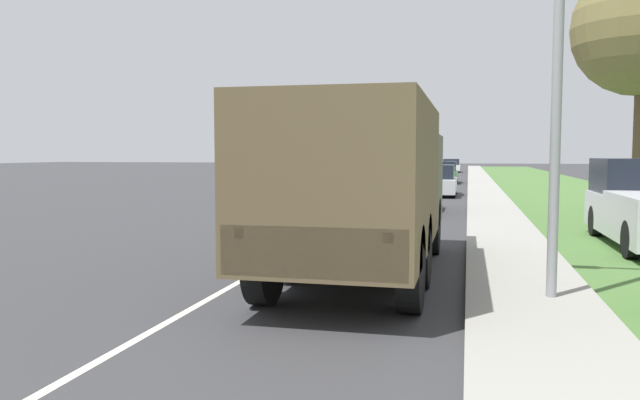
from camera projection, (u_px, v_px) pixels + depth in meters
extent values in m
plane|color=#38383A|center=(409.00, 187.00, 39.04)|extent=(180.00, 180.00, 0.00)
cube|color=silver|center=(409.00, 187.00, 39.04)|extent=(0.12, 120.00, 0.00)
cube|color=#9E9B93|center=(483.00, 186.00, 38.00)|extent=(1.80, 120.00, 0.12)
cube|color=#4C7538|center=(559.00, 188.00, 36.99)|extent=(7.00, 120.00, 0.02)
cube|color=#474C38|center=(385.00, 179.00, 13.21)|extent=(2.32, 2.08, 1.85)
cube|color=brown|center=(354.00, 177.00, 9.60)|extent=(2.32, 5.34, 2.24)
cube|color=#474C38|center=(312.00, 253.00, 7.11)|extent=(2.21, 0.10, 0.60)
cube|color=red|center=(240.00, 233.00, 7.28)|extent=(0.12, 0.06, 0.12)
cube|color=red|center=(388.00, 238.00, 6.88)|extent=(0.12, 0.06, 0.12)
cylinder|color=black|center=(337.00, 223.00, 13.42)|extent=(0.30, 1.17, 1.17)
cylinder|color=black|center=(432.00, 226.00, 12.95)|extent=(0.30, 1.17, 1.17)
cylinder|color=black|center=(264.00, 263.00, 8.62)|extent=(0.30, 1.17, 1.17)
cylinder|color=black|center=(411.00, 269.00, 8.16)|extent=(0.30, 1.17, 1.17)
cylinder|color=black|center=(295.00, 246.00, 10.18)|extent=(0.30, 1.17, 1.17)
cylinder|color=black|center=(420.00, 250.00, 9.71)|extent=(0.30, 1.17, 1.17)
cube|color=black|center=(406.00, 196.00, 22.59)|extent=(1.87, 4.32, 0.74)
cube|color=black|center=(407.00, 175.00, 22.62)|extent=(1.65, 1.94, 0.75)
cylinder|color=black|center=(388.00, 199.00, 24.15)|extent=(0.20, 0.64, 0.64)
cylinder|color=black|center=(432.00, 200.00, 23.76)|extent=(0.20, 0.64, 0.64)
cylinder|color=black|center=(378.00, 205.00, 21.46)|extent=(0.20, 0.64, 0.64)
cylinder|color=black|center=(427.00, 206.00, 21.08)|extent=(0.20, 0.64, 0.64)
cube|color=#B7BABF|center=(437.00, 185.00, 30.79)|extent=(1.87, 4.57, 0.66)
cube|color=black|center=(437.00, 172.00, 30.83)|extent=(1.65, 2.06, 0.68)
cylinder|color=black|center=(422.00, 187.00, 32.42)|extent=(0.20, 0.64, 0.64)
cylinder|color=black|center=(455.00, 188.00, 32.03)|extent=(0.20, 0.64, 0.64)
cylinder|color=black|center=(417.00, 191.00, 29.58)|extent=(0.20, 0.64, 0.64)
cylinder|color=black|center=(453.00, 191.00, 29.19)|extent=(0.20, 0.64, 0.64)
cube|color=#336B3D|center=(443.00, 176.00, 43.58)|extent=(1.91, 4.70, 0.66)
cube|color=black|center=(444.00, 166.00, 43.62)|extent=(1.68, 2.12, 0.68)
cylinder|color=black|center=(432.00, 178.00, 45.25)|extent=(0.20, 0.64, 0.64)
cylinder|color=black|center=(456.00, 178.00, 44.86)|extent=(0.20, 0.64, 0.64)
cylinder|color=black|center=(430.00, 179.00, 42.33)|extent=(0.20, 0.64, 0.64)
cylinder|color=black|center=(456.00, 179.00, 41.94)|extent=(0.20, 0.64, 0.64)
cube|color=maroon|center=(407.00, 172.00, 53.42)|extent=(1.77, 4.54, 0.67)
cube|color=black|center=(408.00, 164.00, 53.46)|extent=(1.56, 2.04, 0.69)
cylinder|color=black|center=(400.00, 173.00, 55.03)|extent=(0.20, 0.64, 0.64)
cylinder|color=black|center=(418.00, 173.00, 54.66)|extent=(0.20, 0.64, 0.64)
cylinder|color=black|center=(396.00, 174.00, 52.21)|extent=(0.20, 0.64, 0.64)
cylinder|color=black|center=(415.00, 174.00, 51.85)|extent=(0.20, 0.64, 0.64)
cube|color=silver|center=(451.00, 168.00, 68.08)|extent=(1.91, 4.19, 0.62)
cube|color=black|center=(451.00, 162.00, 68.11)|extent=(1.68, 1.89, 0.66)
cylinder|color=black|center=(444.00, 169.00, 69.59)|extent=(0.20, 0.64, 0.64)
cylinder|color=black|center=(459.00, 169.00, 69.19)|extent=(0.20, 0.64, 0.64)
cylinder|color=black|center=(443.00, 170.00, 66.99)|extent=(0.20, 0.64, 0.64)
cylinder|color=black|center=(459.00, 170.00, 66.59)|extent=(0.20, 0.64, 0.64)
cube|color=black|center=(639.00, 176.00, 15.15)|extent=(1.87, 2.24, 0.84)
cylinder|color=black|center=(596.00, 221.00, 15.65)|extent=(0.24, 0.76, 0.76)
cylinder|color=black|center=(631.00, 240.00, 12.24)|extent=(0.24, 0.76, 0.76)
cylinder|color=gray|center=(559.00, 27.00, 8.33)|extent=(0.14, 0.14, 7.33)
cylinder|color=brown|center=(637.00, 143.00, 19.60)|extent=(0.28, 0.28, 4.81)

